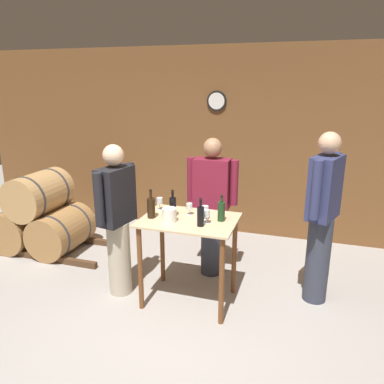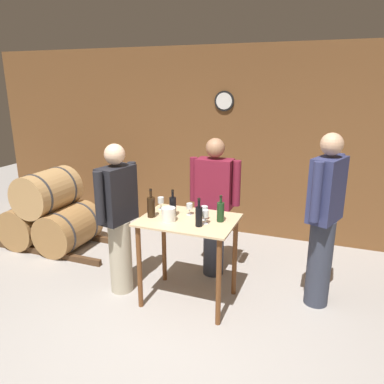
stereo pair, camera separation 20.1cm
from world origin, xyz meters
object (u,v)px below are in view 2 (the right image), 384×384
object	(u,v)px
wine_bottle_right	(221,211)
wine_glass_near_right	(204,210)
wine_bottle_far_left	(151,206)
person_visitor_bearded	(118,217)
ice_bucket	(169,214)
wine_bottle_left	(173,206)
person_visitor_with_scarf	(324,218)
wine_glass_far_side	(205,214)
wine_bottle_center	(199,216)
wine_glass_near_left	(161,201)
wine_glass_near_center	(189,207)
person_host	(214,205)

from	to	relation	value
wine_bottle_right	wine_glass_near_right	bearing A→B (deg)	-173.42
wine_bottle_far_left	person_visitor_bearded	xyz separation A→B (m)	(-0.39, -0.00, -0.16)
wine_bottle_far_left	ice_bucket	bearing A→B (deg)	-11.80
wine_bottle_left	wine_glass_near_right	world-z (taller)	wine_bottle_left
wine_glass_near_right	person_visitor_with_scarf	bearing A→B (deg)	19.43
wine_glass_near_right	wine_glass_far_side	distance (m)	0.10
wine_bottle_center	wine_bottle_far_left	bearing A→B (deg)	172.95
ice_bucket	person_visitor_with_scarf	world-z (taller)	person_visitor_with_scarf
wine_bottle_right	wine_bottle_far_left	bearing A→B (deg)	-169.46
wine_glass_near_left	ice_bucket	xyz separation A→B (m)	(0.22, -0.29, -0.03)
wine_glass_near_center	person_host	distance (m)	0.55
ice_bucket	wine_glass_near_right	bearing A→B (deg)	25.97
wine_glass_near_left	person_visitor_with_scarf	size ratio (longest dim) A/B	0.08
wine_bottle_left	person_visitor_with_scarf	distance (m)	1.48
wine_bottle_far_left	wine_glass_near_left	world-z (taller)	wine_bottle_far_left
wine_bottle_left	wine_glass_near_center	world-z (taller)	wine_bottle_left
wine_glass_far_side	person_visitor_with_scarf	size ratio (longest dim) A/B	0.08
wine_bottle_center	wine_glass_near_center	xyz separation A→B (m)	(-0.20, 0.26, -0.02)
wine_glass_far_side	person_visitor_bearded	xyz separation A→B (m)	(-0.95, -0.02, -0.15)
wine_bottle_far_left	person_host	distance (m)	0.85
wine_bottle_left	person_visitor_with_scarf	size ratio (longest dim) A/B	0.15
wine_bottle_far_left	person_visitor_bearded	bearing A→B (deg)	-179.91
wine_bottle_center	wine_bottle_right	world-z (taller)	wine_bottle_center
wine_bottle_left	wine_glass_far_side	distance (m)	0.39
wine_glass_near_center	wine_glass_near_left	bearing A→B (deg)	171.68
wine_bottle_left	wine_glass_near_center	xyz separation A→B (m)	(0.15, 0.09, -0.02)
wine_glass_near_center	person_visitor_bearded	distance (m)	0.76
wine_glass_near_left	wine_bottle_far_left	bearing A→B (deg)	-87.32
wine_bottle_right	person_visitor_bearded	world-z (taller)	person_visitor_bearded
wine_bottle_left	person_visitor_bearded	xyz separation A→B (m)	(-0.57, -0.11, -0.16)
wine_glass_near_center	person_visitor_with_scarf	distance (m)	1.32
wine_bottle_left	wine_glass_far_side	xyz separation A→B (m)	(0.38, -0.09, -0.01)
wine_glass_near_right	person_visitor_with_scarf	xyz separation A→B (m)	(1.10, 0.39, -0.07)
wine_bottle_center	person_visitor_bearded	xyz separation A→B (m)	(-0.92, 0.06, -0.15)
wine_bottle_far_left	wine_glass_near_center	size ratio (longest dim) A/B	2.41
wine_bottle_right	wine_glass_far_side	size ratio (longest dim) A/B	1.91
wine_bottle_left	wine_glass_near_left	size ratio (longest dim) A/B	2.03
wine_glass_far_side	person_visitor_bearded	world-z (taller)	person_visitor_bearded
wine_glass_near_right	person_visitor_with_scarf	size ratio (longest dim) A/B	0.08
wine_bottle_left	person_host	world-z (taller)	person_host
person_host	wine_bottle_right	bearing A→B (deg)	-67.05
ice_bucket	wine_bottle_far_left	bearing A→B (deg)	168.20
wine_bottle_far_left	wine_bottle_right	bearing A→B (deg)	10.54
wine_glass_near_center	ice_bucket	distance (m)	0.27
person_host	wine_bottle_center	bearing A→B (deg)	-82.91
wine_bottle_far_left	wine_glass_far_side	distance (m)	0.56
person_visitor_with_scarf	wine_glass_far_side	bearing A→B (deg)	-155.55
wine_bottle_center	wine_glass_near_center	bearing A→B (deg)	126.89
ice_bucket	person_visitor_with_scarf	size ratio (longest dim) A/B	0.08
wine_glass_near_left	person_visitor_with_scarf	world-z (taller)	person_visitor_with_scarf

